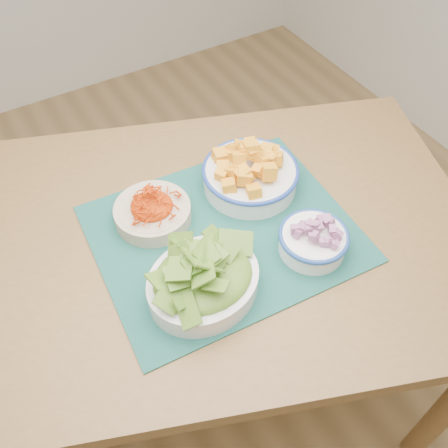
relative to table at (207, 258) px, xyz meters
name	(u,v)px	position (x,y,z in m)	size (l,w,h in m)	color
table	(207,258)	(0.00, 0.00, 0.00)	(1.44, 1.20, 0.75)	brown
placemat	(224,233)	(0.03, -0.02, 0.10)	(0.56, 0.46, 0.00)	#0E3530
carrot_bowl	(152,209)	(-0.09, 0.09, 0.13)	(0.22, 0.22, 0.07)	beige
squash_bowl	(250,171)	(0.16, 0.07, 0.15)	(0.27, 0.27, 0.10)	white
lettuce_bowl	(203,277)	(-0.08, -0.14, 0.15)	(0.27, 0.24, 0.11)	white
onion_bowl	(313,238)	(0.17, -0.16, 0.14)	(0.19, 0.19, 0.08)	white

